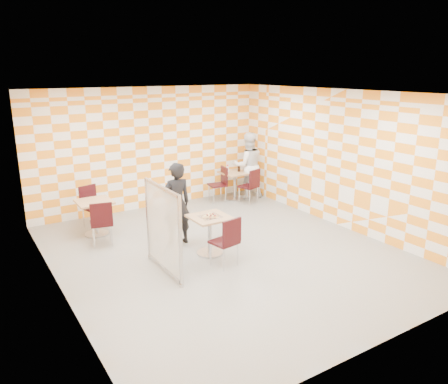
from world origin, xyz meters
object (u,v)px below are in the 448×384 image
second_table (235,181)px  soda_bottle (239,168)px  man_dark (176,204)px  chair_second_front (251,184)px  chair_empty_far (91,203)px  chair_main_front (228,239)px  empty_table (95,212)px  chair_empty_near (101,220)px  man_white (248,165)px  partition (163,229)px  sport_bottle (228,169)px  chair_second_side (221,181)px  main_table (210,228)px

second_table → soda_bottle: size_ratio=3.26×
man_dark → chair_second_front: bearing=-153.4°
chair_empty_far → soda_bottle: size_ratio=4.02×
chair_empty_far → man_dark: man_dark is taller
chair_main_front → empty_table: bearing=118.0°
chair_empty_near → man_white: (4.43, 1.30, 0.35)m
empty_table → man_white: bearing=7.9°
second_table → partition: size_ratio=0.48×
chair_main_front → sport_bottle: size_ratio=4.62×
partition → empty_table: bearing=101.2°
chair_second_front → partition: (-3.60, -2.45, 0.25)m
empty_table → chair_empty_near: size_ratio=0.81×
sport_bottle → chair_second_front: bearing=-67.6°
sport_bottle → soda_bottle: (0.29, -0.10, 0.01)m
man_white → sport_bottle: size_ratio=8.91×
chair_empty_far → soda_bottle: 4.01m
chair_empty_near → chair_second_front: bearing=10.2°
man_dark → soda_bottle: size_ratio=7.25×
second_table → partition: partition is taller
chair_empty_far → second_table: bearing=0.9°
chair_main_front → sport_bottle: 4.25m
partition → man_dark: (0.77, 1.04, 0.04)m
second_table → chair_empty_far: (-3.87, -0.06, 0.04)m
second_table → man_white: man_white is taller
chair_main_front → chair_empty_far: bearing=112.7°
chair_empty_far → sport_bottle: bearing=2.6°
second_table → chair_second_front: size_ratio=0.81×
chair_second_side → partition: size_ratio=0.60×
empty_table → soda_bottle: bearing=8.9°
chair_second_side → man_dark: bearing=-138.2°
chair_second_front → man_white: bearing=63.4°
chair_second_front → partition: size_ratio=0.60×
main_table → man_dark: 0.91m
second_table → chair_second_side: size_ratio=0.81×
chair_second_front → sport_bottle: sport_bottle is taller
soda_bottle → chair_second_front: bearing=-90.7°
chair_empty_near → man_white: size_ratio=0.52×
chair_second_front → sport_bottle: bearing=112.4°
chair_second_front → soda_bottle: 0.67m
partition → chair_second_side: bearing=45.3°
chair_second_front → man_white: (0.28, 0.55, 0.35)m
chair_empty_near → chair_empty_far: (0.16, 1.27, 0.00)m
second_table → man_dark: size_ratio=0.45×
chair_second_front → chair_second_side: size_ratio=1.00×
empty_table → sport_bottle: (3.79, 0.75, 0.33)m
partition → soda_bottle: size_ratio=6.74×
sport_bottle → soda_bottle: bearing=-19.5°
chair_empty_far → sport_bottle: size_ratio=4.62×
man_dark → chair_main_front: bearing=100.2°
man_dark → sport_bottle: size_ratio=8.34×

